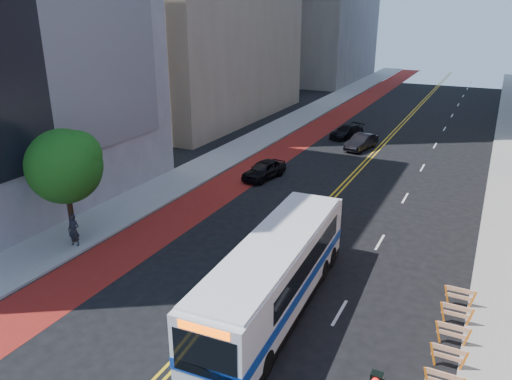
{
  "coord_description": "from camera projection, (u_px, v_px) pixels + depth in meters",
  "views": [
    {
      "loc": [
        9.85,
        -13.04,
        13.17
      ],
      "look_at": [
        -0.42,
        8.0,
        4.45
      ],
      "focal_mm": 35.0,
      "sensor_mm": 36.0,
      "label": 1
    }
  ],
  "objects": [
    {
      "name": "ground",
      "position": [
        176.0,
        361.0,
        19.62
      ],
      "size": [
        160.0,
        160.0,
        0.0
      ],
      "primitive_type": "plane",
      "color": "black",
      "rests_on": "ground"
    },
    {
      "name": "bus_lane_paint",
      "position": [
        284.0,
        150.0,
        48.22
      ],
      "size": [
        3.6,
        140.0,
        0.01
      ],
      "primitive_type": "cube",
      "color": "maroon",
      "rests_on": "ground"
    },
    {
      "name": "lane_dashes",
      "position": [
        435.0,
        146.0,
        49.65
      ],
      "size": [
        0.14,
        98.2,
        0.01
      ],
      "color": "silver",
      "rests_on": "ground"
    },
    {
      "name": "car_c",
      "position": [
        347.0,
        132.0,
        52.42
      ],
      "size": [
        3.16,
        4.78,
        1.29
      ],
      "primitive_type": "imported",
      "rotation": [
        0.0,
        0.0,
        -0.33
      ],
      "color": "black",
      "rests_on": "ground"
    },
    {
      "name": "pedestrian",
      "position": [
        74.0,
        230.0,
        28.42
      ],
      "size": [
        0.78,
        0.61,
        1.9
      ],
      "primitive_type": "imported",
      "rotation": [
        0.0,
        0.0,
        0.25
      ],
      "color": "black",
      "rests_on": "sidewalk_left"
    },
    {
      "name": "street_tree",
      "position": [
        65.0,
        163.0,
        27.62
      ],
      "size": [
        4.2,
        4.2,
        6.7
      ],
      "color": "black",
      "rests_on": "sidewalk_left"
    },
    {
      "name": "car_a",
      "position": [
        264.0,
        170.0,
        40.03
      ],
      "size": [
        2.58,
        4.63,
        1.49
      ],
      "primitive_type": "imported",
      "rotation": [
        0.0,
        0.0,
        -0.2
      ],
      "color": "black",
      "rests_on": "ground"
    },
    {
      "name": "center_line_outer",
      "position": [
        369.0,
        161.0,
        44.81
      ],
      "size": [
        0.14,
        140.0,
        0.01
      ],
      "primitive_type": "cube",
      "color": "gold",
      "rests_on": "ground"
    },
    {
      "name": "construction_barriers",
      "position": [
        446.0,
        367.0,
        18.33
      ],
      "size": [
        1.42,
        10.91,
        1.0
      ],
      "color": "orange",
      "rests_on": "ground"
    },
    {
      "name": "car_b",
      "position": [
        361.0,
        142.0,
        48.15
      ],
      "size": [
        2.41,
        4.68,
        1.47
      ],
      "primitive_type": "imported",
      "rotation": [
        0.0,
        0.0,
        -0.2
      ],
      "color": "black",
      "rests_on": "ground"
    },
    {
      "name": "sidewalk_left",
      "position": [
        248.0,
        144.0,
        49.8
      ],
      "size": [
        4.0,
        140.0,
        0.15
      ],
      "primitive_type": "cube",
      "color": "gray",
      "rests_on": "ground"
    },
    {
      "name": "center_line_inner",
      "position": [
        365.0,
        160.0,
        44.96
      ],
      "size": [
        0.14,
        140.0,
        0.01
      ],
      "primitive_type": "cube",
      "color": "gold",
      "rests_on": "ground"
    },
    {
      "name": "transit_bus",
      "position": [
        275.0,
        274.0,
        22.37
      ],
      "size": [
        3.39,
        12.94,
        3.53
      ],
      "rotation": [
        0.0,
        0.0,
        0.05
      ],
      "color": "silver",
      "rests_on": "ground"
    }
  ]
}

